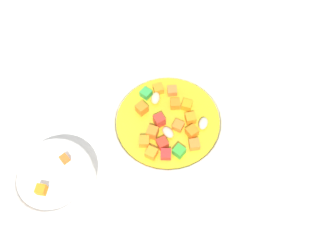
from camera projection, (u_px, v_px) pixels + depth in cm
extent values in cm
cube|color=silver|center=(168.00, 135.00, 58.86)|extent=(140.00, 140.00, 2.00)
cylinder|color=white|center=(168.00, 127.00, 56.42)|extent=(18.98, 18.98, 3.51)
torus|color=white|center=(168.00, 120.00, 54.49)|extent=(19.29, 19.29, 1.45)
cylinder|color=gold|center=(168.00, 121.00, 54.70)|extent=(16.17, 16.17, 0.40)
ellipsoid|color=beige|center=(168.00, 132.00, 52.97)|extent=(2.50, 2.22, 1.06)
cube|color=orange|center=(173.00, 103.00, 55.30)|extent=(2.02, 2.02, 1.22)
ellipsoid|color=beige|center=(203.00, 123.00, 53.61)|extent=(1.54, 2.22, 1.21)
ellipsoid|color=beige|center=(156.00, 98.00, 55.66)|extent=(1.81, 2.37, 1.34)
cube|color=orange|center=(158.00, 89.00, 56.57)|extent=(2.12, 2.12, 1.19)
cube|color=orange|center=(191.00, 118.00, 53.96)|extent=(2.09, 2.09, 1.33)
cube|color=green|center=(179.00, 151.00, 51.35)|extent=(1.86, 1.86, 1.36)
cube|color=orange|center=(144.00, 141.00, 52.14)|extent=(1.97, 1.97, 1.28)
cube|color=orange|center=(153.00, 132.00, 52.58)|extent=(1.65, 1.65, 1.73)
cube|color=red|center=(162.00, 143.00, 52.05)|extent=(2.13, 2.13, 1.20)
cube|color=orange|center=(141.00, 109.00, 54.57)|extent=(2.01, 2.01, 1.60)
cube|color=orange|center=(187.00, 105.00, 55.11)|extent=(1.66, 1.66, 1.25)
cube|color=red|center=(159.00, 120.00, 53.53)|extent=(2.12, 2.12, 1.80)
cube|color=orange|center=(194.00, 144.00, 51.99)|extent=(2.07, 2.07, 1.14)
cube|color=orange|center=(172.00, 91.00, 56.45)|extent=(2.03, 2.03, 1.10)
cube|color=orange|center=(192.00, 132.00, 52.78)|extent=(2.07, 2.07, 1.48)
cube|color=green|center=(146.00, 93.00, 56.20)|extent=(1.86, 1.86, 1.16)
cube|color=orange|center=(178.00, 126.00, 53.47)|extent=(1.61, 1.61, 1.09)
cube|color=orange|center=(153.00, 154.00, 51.17)|extent=(1.59, 1.59, 1.34)
cube|color=red|center=(166.00, 154.00, 51.27)|extent=(1.94, 1.94, 1.10)
cylinder|color=silver|center=(272.00, 101.00, 60.46)|extent=(13.49, 1.23, 0.60)
ellipsoid|color=silver|center=(198.00, 72.00, 63.09)|extent=(4.01, 2.39, 0.93)
cylinder|color=white|center=(55.00, 180.00, 52.47)|extent=(12.05, 12.05, 3.05)
torus|color=white|center=(51.00, 176.00, 50.91)|extent=(12.17, 12.17, 0.96)
cube|color=orange|center=(65.00, 159.00, 51.83)|extent=(1.53, 1.53, 1.14)
cube|color=orange|center=(41.00, 190.00, 49.52)|extent=(1.64, 1.64, 1.36)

